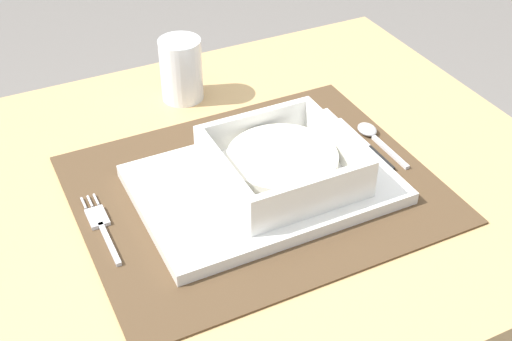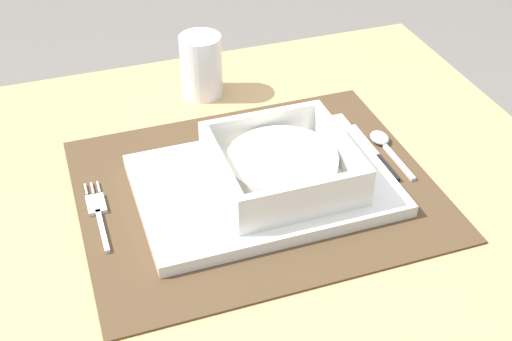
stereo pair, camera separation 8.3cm
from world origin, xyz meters
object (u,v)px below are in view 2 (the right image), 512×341
bread_knife (370,174)px  drinking_glass (201,69)px  dining_table (239,246)px  fork (98,210)px  spoon (383,143)px  porridge_bowl (282,166)px  butter_knife (375,156)px

bread_knife → drinking_glass: (-0.15, 0.27, 0.04)m
bread_knife → dining_table: bearing=158.2°
fork → spoon: bearing=6.0°
dining_table → porridge_bowl: porridge_bowl is taller
fork → butter_knife: bearing=2.7°
bread_knife → drinking_glass: 0.31m
fork → drinking_glass: 0.30m
dining_table → spoon: spoon is taller
butter_knife → drinking_glass: bearing=124.1°
drinking_glass → spoon: bearing=-48.4°
spoon → drinking_glass: (-0.19, 0.22, 0.03)m
dining_table → bread_knife: bearing=-18.7°
porridge_bowl → drinking_glass: size_ratio=1.73×
dining_table → bread_knife: (0.16, -0.05, 0.13)m
dining_table → fork: 0.22m
butter_knife → bread_knife: same height
spoon → porridge_bowl: bearing=-160.9°
dining_table → bread_knife: size_ratio=6.11×
drinking_glass → dining_table: bearing=-93.7°
dining_table → drinking_glass: (0.01, 0.22, 0.16)m
fork → butter_knife: (0.36, -0.01, 0.00)m
dining_table → drinking_glass: size_ratio=8.90×
butter_knife → bread_knife: (-0.02, -0.03, 0.00)m
spoon → bread_knife: bearing=-126.8°
dining_table → butter_knife: (0.18, -0.02, 0.13)m
butter_knife → dining_table: bearing=172.3°
dining_table → fork: size_ratio=6.46×
dining_table → porridge_bowl: size_ratio=5.14×
bread_knife → drinking_glass: bearing=115.0°
spoon → dining_table: bearing=-175.6°
fork → bread_knife: bearing=-3.0°
butter_knife → bread_knife: size_ratio=0.96×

